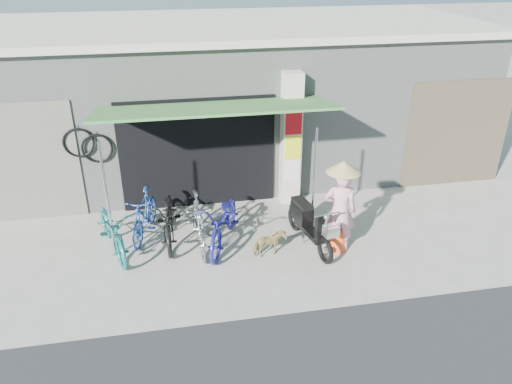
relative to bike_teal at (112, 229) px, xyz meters
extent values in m
plane|color=#A9A398|center=(3.01, -0.93, -0.50)|extent=(80.00, 80.00, 0.00)
cube|color=gray|center=(3.01, 4.17, 1.25)|extent=(12.00, 5.00, 3.50)
cube|color=beige|center=(3.01, 4.17, 3.08)|extent=(12.30, 5.30, 0.16)
cube|color=black|center=(1.81, 1.65, 0.75)|extent=(3.40, 0.06, 2.50)
cube|color=black|center=(1.81, 1.66, 0.05)|extent=(3.06, 0.04, 1.10)
torus|color=black|center=(-0.29, 1.61, 1.05)|extent=(0.65, 0.05, 0.65)
cylinder|color=silver|center=(-0.29, 1.63, 1.37)|extent=(0.02, 0.02, 0.12)
torus|color=black|center=(-0.64, 1.61, 1.20)|extent=(0.65, 0.05, 0.65)
cylinder|color=silver|center=(-0.64, 1.63, 1.52)|extent=(0.02, 0.02, 0.12)
cube|color=beige|center=(3.86, 1.52, 1.00)|extent=(0.42, 0.42, 3.00)
cube|color=#B50D14|center=(3.86, 1.30, 1.45)|extent=(0.36, 0.02, 0.52)
cube|color=yellow|center=(3.86, 1.30, 0.88)|extent=(0.36, 0.02, 0.52)
cube|color=silver|center=(3.86, 1.30, 0.32)|extent=(0.36, 0.02, 0.50)
cube|color=#356A30|center=(2.11, 0.72, 2.05)|extent=(4.60, 1.88, 0.35)
cylinder|color=silver|center=(0.01, -0.18, 0.68)|extent=(0.05, 0.05, 2.36)
cylinder|color=silver|center=(3.91, -0.18, 0.68)|extent=(0.05, 0.05, 2.36)
cube|color=brown|center=(8.01, 1.66, 0.80)|extent=(2.60, 0.06, 2.60)
cube|color=#6B665B|center=(-1.99, 1.66, 0.80)|extent=(2.60, 0.06, 2.60)
imported|color=#186D6B|center=(0.00, 0.00, 0.00)|extent=(1.20, 2.01, 1.00)
imported|color=#2349A0|center=(0.59, 0.47, -0.01)|extent=(0.88, 1.69, 0.98)
imported|color=black|center=(1.09, 0.25, 0.00)|extent=(0.73, 1.94, 1.01)
imported|color=#99999D|center=(1.64, -0.12, 0.04)|extent=(0.56, 1.80, 1.07)
imported|color=navy|center=(2.14, -0.15, 0.02)|extent=(1.33, 2.08, 1.03)
imported|color=#95764E|center=(2.93, -0.70, -0.23)|extent=(0.68, 0.43, 0.53)
torus|color=black|center=(3.91, -1.12, -0.24)|extent=(0.19, 0.54, 0.53)
torus|color=black|center=(3.65, 0.15, -0.24)|extent=(0.19, 0.54, 0.53)
cube|color=black|center=(3.78, -0.48, -0.16)|extent=(0.40, 0.97, 0.10)
cube|color=black|center=(3.71, -0.14, 0.06)|extent=(0.36, 0.59, 0.34)
cube|color=black|center=(3.71, -0.14, 0.27)|extent=(0.34, 0.59, 0.09)
cube|color=black|center=(3.87, -0.92, 0.12)|extent=(0.23, 0.14, 0.56)
cylinder|color=silver|center=(3.90, -1.09, 0.52)|extent=(0.52, 0.13, 0.03)
cube|color=silver|center=(3.94, -1.27, 0.28)|extent=(0.29, 0.25, 0.20)
imported|color=pink|center=(4.29, -0.71, 0.35)|extent=(0.71, 0.58, 1.70)
cone|color=#E84D20|center=(4.29, -0.71, -0.27)|extent=(0.38, 0.38, 0.46)
cone|color=tan|center=(4.29, -0.71, 1.27)|extent=(0.64, 0.64, 0.22)
camera|label=1|loc=(1.20, -8.57, 4.92)|focal=35.00mm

